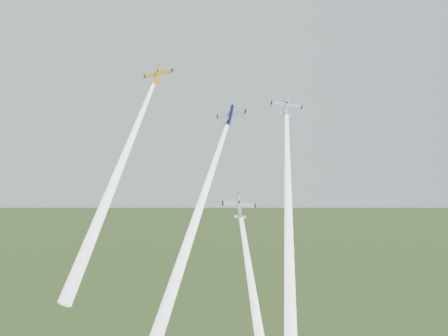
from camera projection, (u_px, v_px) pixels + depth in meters
plane_yellow at (158, 75)px, 141.69m from camera, size 9.16×8.98×8.44m
smoke_trail_yellow at (115, 180)px, 123.80m from camera, size 16.56×36.50×48.13m
plane_navy at (230, 115)px, 132.80m from camera, size 8.66×8.58×7.68m
smoke_trail_navy at (191, 234)px, 115.38m from camera, size 18.63×35.77×48.17m
plane_silver_right at (286, 106)px, 141.26m from camera, size 9.34×6.45×8.25m
smoke_trail_silver_right at (289, 235)px, 119.29m from camera, size 6.53×43.94×55.57m
plane_silver_low at (239, 206)px, 124.82m from camera, size 8.23×7.16×7.55m
smoke_trail_silver_low at (259, 332)px, 108.11m from camera, size 9.10×33.39×42.12m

